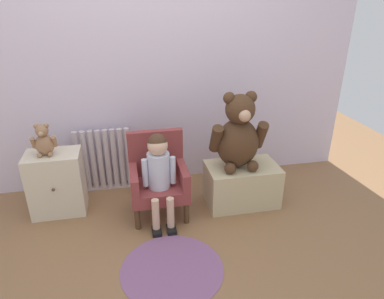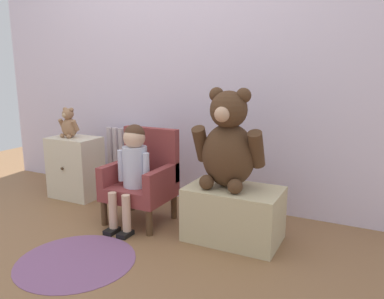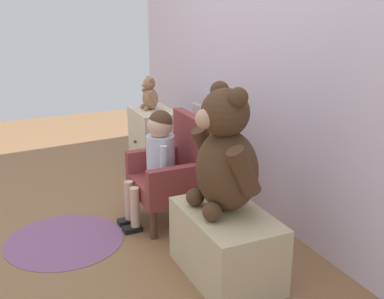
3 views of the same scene
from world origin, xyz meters
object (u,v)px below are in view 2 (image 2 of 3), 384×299
at_px(small_dresser, 76,167).
at_px(child_armchair, 143,178).
at_px(child_figure, 133,161).
at_px(floor_rug, 76,261).
at_px(large_teddy_bear, 228,144).
at_px(radiator, 130,162).
at_px(low_bench, 233,214).
at_px(small_teddy_bear, 69,124).

xyz_separation_m(small_dresser, child_armchair, (0.79, -0.16, 0.05)).
relative_size(child_figure, floor_rug, 1.05).
xyz_separation_m(child_armchair, large_teddy_bear, (0.65, -0.00, 0.30)).
distance_m(radiator, child_armchair, 0.62).
distance_m(small_dresser, low_bench, 1.51).
distance_m(child_figure, small_teddy_bear, 0.88).
bearing_deg(child_figure, floor_rug, -89.89).
relative_size(large_teddy_bear, floor_rug, 0.92).
bearing_deg(low_bench, child_armchair, 178.71).
bearing_deg(radiator, child_armchair, -45.91).
distance_m(child_armchair, floor_rug, 0.76).
height_order(child_armchair, large_teddy_bear, large_teddy_bear).
bearing_deg(radiator, floor_rug, -69.16).
height_order(large_teddy_bear, floor_rug, large_teddy_bear).
bearing_deg(large_teddy_bear, radiator, 157.50).
distance_m(large_teddy_bear, floor_rug, 1.13).
relative_size(radiator, child_armchair, 0.87).
distance_m(small_dresser, large_teddy_bear, 1.50).
relative_size(small_dresser, child_armchair, 0.78).
bearing_deg(small_dresser, child_figure, -18.84).
bearing_deg(large_teddy_bear, low_bench, -14.78).
bearing_deg(child_figure, low_bench, 7.70).
relative_size(small_dresser, large_teddy_bear, 0.83).
relative_size(radiator, low_bench, 0.97).
distance_m(radiator, large_teddy_bear, 1.22).
height_order(radiator, small_dresser, radiator).
xyz_separation_m(low_bench, floor_rug, (-0.70, -0.67, -0.17)).
bearing_deg(child_figure, child_armchair, 90.00).
height_order(small_dresser, large_teddy_bear, large_teddy_bear).
relative_size(radiator, floor_rug, 0.85).
distance_m(low_bench, small_teddy_bear, 1.60).
height_order(radiator, small_teddy_bear, small_teddy_bear).
height_order(radiator, child_armchair, child_armchair).
distance_m(radiator, small_teddy_bear, 0.60).
bearing_deg(radiator, small_dresser, -141.99).
bearing_deg(child_armchair, low_bench, -1.29).
bearing_deg(floor_rug, child_figure, 90.11).
distance_m(child_figure, low_bench, 0.76).
bearing_deg(radiator, small_teddy_bear, -143.45).
bearing_deg(small_dresser, low_bench, -6.74).
height_order(child_figure, small_teddy_bear, small_teddy_bear).
bearing_deg(radiator, low_bench, -22.17).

